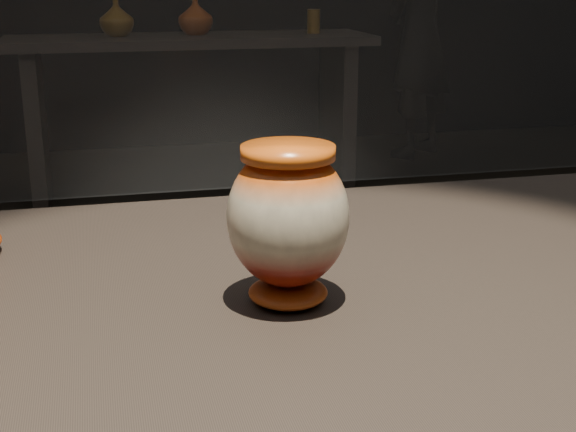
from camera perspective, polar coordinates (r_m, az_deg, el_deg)
The scene contains 6 objects.
main_vase at distance 0.86m, azimuth 0.00°, elevation -0.20°, with size 0.14×0.14×0.18m.
back_shelf at distance 4.56m, azimuth -6.85°, elevation 9.31°, with size 2.00×0.60×0.90m.
back_vase_left at distance 4.53m, azimuth -12.10°, elevation 13.59°, with size 0.18×0.18×0.19m, color #875813.
back_vase_mid at distance 4.57m, azimuth -6.60°, elevation 13.91°, with size 0.19×0.19×0.20m, color maroon.
back_vase_right at distance 4.66m, azimuth 1.83°, elevation 13.67°, with size 0.07×0.07×0.13m, color #875813.
visitor at distance 5.60m, azimuth 9.37°, elevation 12.62°, with size 0.60×0.40×1.65m, color black.
Camera 1 is at (-0.16, -0.85, 1.26)m, focal length 50.00 mm.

